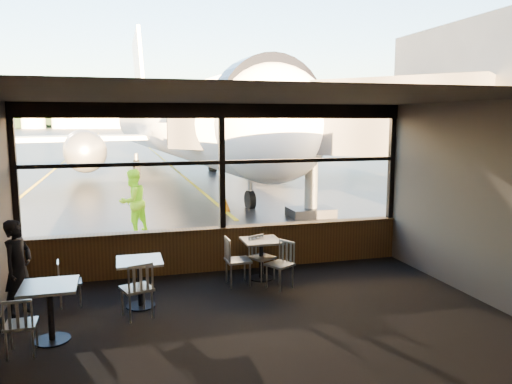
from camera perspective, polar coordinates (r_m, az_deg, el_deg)
name	(u,v)px	position (r m, az deg, el deg)	size (l,w,h in m)	color
ground_plane	(125,132)	(130.16, -14.79, 6.60)	(520.00, 520.00, 0.00)	black
carpet_floor	(262,324)	(8.05, 0.74, -14.89)	(8.00, 6.00, 0.01)	black
ceiling	(263,97)	(7.41, 0.79, 10.79)	(8.00, 6.00, 0.04)	#38332D
wall_right	(485,203)	(9.46, 24.70, -1.16)	(0.04, 6.00, 3.50)	#534B42
wall_back	(353,273)	(4.82, 11.01, -9.09)	(8.00, 0.04, 3.50)	#534B42
window_sill	(223,249)	(10.67, -3.83, -6.55)	(8.00, 0.28, 0.90)	#4B3116
window_header	(221,111)	(10.31, -3.98, 9.22)	(8.00, 0.18, 0.30)	black
mullion_left	(14,173)	(10.32, -25.95, 2.01)	(0.12, 0.12, 2.60)	black
mullion_centre	(222,167)	(10.36, -3.92, 2.85)	(0.12, 0.12, 2.60)	black
mullion_right	(392,163)	(11.81, 15.23, 3.24)	(0.12, 0.12, 2.60)	black
window_transom	(222,162)	(10.35, -3.93, 3.40)	(8.00, 0.10, 0.08)	black
airliner	(177,78)	(29.63, -9.01, 12.78)	(30.32, 36.38, 11.12)	white
jet_bridge	(295,146)	(16.63, 4.43, 5.27)	(8.68, 10.60, 4.63)	#2A292C
cafe_table_near	(261,259)	(10.06, 0.60, -7.71)	(0.74, 0.74, 0.81)	gray
cafe_table_mid	(140,283)	(8.84, -13.10, -10.15)	(0.76, 0.76, 0.83)	#ADA89F
cafe_table_left	(51,313)	(7.93, -22.41, -12.69)	(0.77, 0.77, 0.85)	#A3A096
chair_near_e	(280,265)	(9.53, 2.73, -8.33)	(0.49, 0.49, 0.90)	#B9B5A7
chair_near_w	(238,261)	(9.70, -2.08, -7.88)	(0.52, 0.52, 0.95)	#B5AFA3
chair_near_n	(262,258)	(10.04, 0.71, -7.53)	(0.48, 0.48, 0.88)	beige
chair_mid_s	(137,289)	(8.39, -13.48, -10.74)	(0.52, 0.52, 0.95)	#B6B1A4
chair_mid_w	(70,283)	(9.25, -20.49, -9.71)	(0.44, 0.44, 0.81)	#BAB4A8
chair_left_s	(21,325)	(7.67, -25.28, -13.58)	(0.46, 0.46, 0.84)	beige
passenger	(18,268)	(9.02, -25.55, -7.86)	(0.58, 0.38, 1.59)	black
ground_crew	(133,202)	(14.34, -13.91, -1.08)	(0.88, 0.69, 1.81)	#BFF219
cone_nose	(226,204)	(17.46, -3.50, -1.43)	(0.34, 0.34, 0.48)	#E06207
hangar_mid	(121,115)	(195.12, -15.17, 8.52)	(38.00, 15.00, 10.00)	silver
hangar_right	(279,112)	(198.10, 2.68, 9.07)	(50.00, 20.00, 12.00)	silver
fuel_tank_a	(33,120)	(194.12, -24.10, 7.50)	(8.00, 8.00, 6.00)	silver
fuel_tank_b	(64,120)	(192.93, -21.14, 7.66)	(8.00, 8.00, 6.00)	silver
fuel_tank_c	(93,120)	(192.26, -18.15, 7.81)	(8.00, 8.00, 6.00)	silver
treeline	(120,113)	(220.13, -15.25, 8.71)	(360.00, 3.00, 12.00)	black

